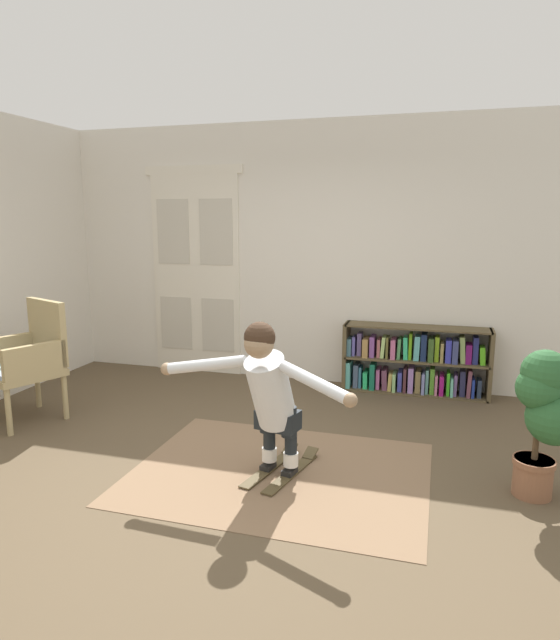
# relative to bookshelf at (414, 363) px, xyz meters

# --- Properties ---
(ground_plane) EXTENTS (7.20, 7.20, 0.00)m
(ground_plane) POSITION_rel_bookshelf_xyz_m (-1.14, -2.39, -0.33)
(ground_plane) COLOR brown
(back_wall) EXTENTS (6.00, 0.10, 2.90)m
(back_wall) POSITION_rel_bookshelf_xyz_m (-1.14, 0.21, 1.12)
(back_wall) COLOR silver
(back_wall) RESTS_ON ground
(double_door) EXTENTS (1.22, 0.05, 2.45)m
(double_door) POSITION_rel_bookshelf_xyz_m (-2.58, 0.15, 0.90)
(double_door) COLOR silver
(double_door) RESTS_ON ground
(rug) EXTENTS (2.14, 1.66, 0.01)m
(rug) POSITION_rel_bookshelf_xyz_m (-0.85, -2.21, -0.33)
(rug) COLOR #7E6248
(rug) RESTS_ON ground
(bookshelf) EXTENTS (1.53, 0.30, 0.73)m
(bookshelf) POSITION_rel_bookshelf_xyz_m (0.00, 0.00, 0.00)
(bookshelf) COLOR brown
(bookshelf) RESTS_ON ground
(wicker_chair) EXTENTS (0.79, 0.79, 1.10)m
(wicker_chair) POSITION_rel_bookshelf_xyz_m (-3.39, -1.78, 0.25)
(wicker_chair) COLOR tan
(wicker_chair) RESTS_ON ground
(potted_plant) EXTENTS (0.42, 0.50, 1.03)m
(potted_plant) POSITION_rel_bookshelf_xyz_m (0.92, -2.08, 0.33)
(potted_plant) COLOR brown
(potted_plant) RESTS_ON ground
(skis_pair) EXTENTS (0.43, 0.78, 0.07)m
(skis_pair) POSITION_rel_bookshelf_xyz_m (-0.84, -2.18, -0.31)
(skis_pair) COLOR #4D4026
(skis_pair) RESTS_ON rug
(person_skier) EXTENTS (1.46, 0.73, 1.10)m
(person_skier) POSITION_rel_bookshelf_xyz_m (-0.88, -2.36, 0.36)
(person_skier) COLOR white
(person_skier) RESTS_ON skis_pair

